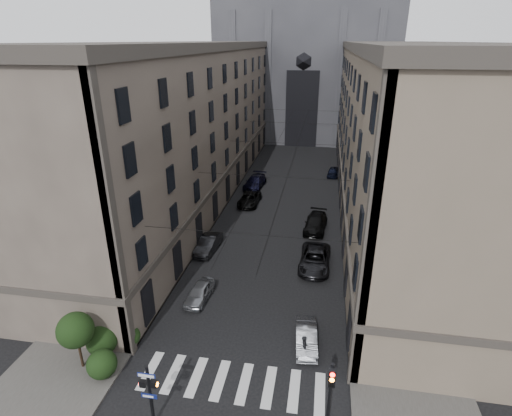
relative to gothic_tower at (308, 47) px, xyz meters
The scene contains 19 objects.
sidewalk_left 44.07m from the gothic_tower, 105.08° to the right, with size 7.00×80.00×0.15m, color #383533.
sidewalk_right 44.07m from the gothic_tower, 74.92° to the right, with size 7.00×80.00×0.15m, color #383533.
zebra_crossing 72.18m from the gothic_tower, 90.00° to the right, with size 11.00×3.20×0.01m, color beige.
building_left 42.07m from the gothic_tower, 109.04° to the right, with size 13.60×60.60×18.85m.
building_right 42.07m from the gothic_tower, 70.96° to the right, with size 13.60×60.60×18.85m.
gothic_tower is the anchor object (origin of this frame).
pedestrian_signal_left 75.15m from the gothic_tower, 92.74° to the right, with size 1.02×0.38×4.00m.
traffic_light_right 74.67m from the gothic_tower, 85.62° to the right, with size 0.34×0.50×5.20m.
shrub_cluster 72.29m from the gothic_tower, 97.11° to the right, with size 3.90×4.40×3.90m.
tram_wires 40.72m from the gothic_tower, 90.00° to the right, with size 14.00×60.00×0.43m.
car_left_near 64.74m from the gothic_tower, 94.03° to the right, with size 1.54×3.83×1.31m, color gray.
car_left_midnear 57.40m from the gothic_tower, 96.21° to the right, with size 1.56×4.48×1.48m, color black.
car_left_midfar 45.57m from the gothic_tower, 95.71° to the right, with size 2.33×5.04×1.40m, color black.
car_left_far 39.90m from the gothic_tower, 97.30° to the right, with size 2.29×5.63×1.63m, color black.
car_right_near 68.35m from the gothic_tower, 86.36° to the right, with size 1.39×4.00×1.32m, color gray.
car_right_midnear 58.45m from the gothic_tower, 85.48° to the right, with size 2.67×5.79×1.61m, color black.
car_right_midfar 51.09m from the gothic_tower, 84.97° to the right, with size 2.20×5.42×1.57m, color black.
car_right_far 34.14m from the gothic_tower, 77.88° to the right, with size 1.57×3.89×1.33m, color black.
pedestrian 69.43m from the gothic_tower, 86.48° to the right, with size 0.62×0.41×1.69m, color black.
Camera 1 is at (4.50, -12.62, 19.06)m, focal length 28.00 mm.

